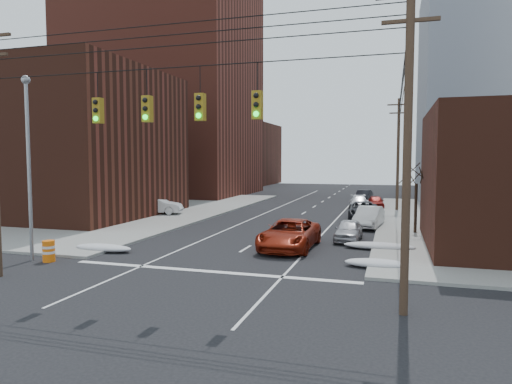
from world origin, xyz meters
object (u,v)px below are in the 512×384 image
Objects in this scene: parked_car_a at (349,230)px; parked_car_b at (369,217)px; parked_car_f at (364,196)px; red_pickup at (290,234)px; lot_car_c at (70,207)px; lot_car_b at (159,205)px; lot_car_d at (134,202)px; construction_barrel at (49,251)px; parked_car_e at (376,202)px; lot_car_a at (157,206)px; parked_car_c at (364,211)px; parked_car_d at (359,203)px.

parked_car_b is at bearing 82.05° from parked_car_a.
red_pickup is at bearing -89.21° from parked_car_f.
lot_car_c is at bearing 159.64° from red_pickup.
lot_car_d is (-3.22, 0.87, 0.04)m from lot_car_b.
red_pickup is at bearing -106.02° from lot_car_b.
parked_car_a reaches higher than construction_barrel.
parked_car_a is at bearing -91.98° from parked_car_b.
parked_car_e is (3.98, 23.55, -0.19)m from red_pickup.
lot_car_a reaches higher than parked_car_a.
parked_car_e is at bearing -67.75° from lot_car_d.
red_pickup is 1.28× the size of lot_car_b.
lot_car_b is 1.16× the size of lot_car_d.
parked_car_e is at bearing -38.28° from lot_car_b.
lot_car_a is at bearing -47.83° from lot_car_c.
parked_car_c is 1.35× the size of lot_car_d.
parked_car_e is (1.60, 1.52, -0.03)m from parked_car_d.
lot_car_c reaches higher than parked_car_d.
parked_car_b is 12.47m from parked_car_d.
lot_car_c is at bearing 97.28° from lot_car_a.
red_pickup is at bearing -89.61° from lot_car_c.
parked_car_a is 0.84× the size of lot_car_a.
lot_car_d is (-22.91, 4.51, 0.06)m from parked_car_b.
parked_car_b reaches higher than parked_car_c.
lot_car_a is 1.13× the size of lot_car_d.
lot_car_a is 18.66m from construction_barrel.
lot_car_d is (-22.91, -9.38, 0.20)m from parked_car_e.
lot_car_b is at bearing -32.99° from lot_car_c.
parked_car_f is at bearing 101.52° from parked_car_b.
parked_car_f reaches higher than parked_car_d.
lot_car_a reaches higher than lot_car_d.
lot_car_d reaches higher than lot_car_c.
lot_car_d is at bearing 42.73° from lot_car_a.
parked_car_f is (-1.60, 6.11, 0.07)m from parked_car_e.
parked_car_e is at bearing 63.83° from construction_barrel.
construction_barrel is (-14.24, -20.87, -0.21)m from parked_car_c.
construction_barrel is at bearing -122.13° from lot_car_c.
lot_car_c is at bearing 125.84° from construction_barrel.
parked_car_a is 25.72m from lot_car_c.
parked_car_b is 20.07m from parked_car_f.
lot_car_c is (-6.45, -4.51, -0.00)m from lot_car_b.
parked_car_a is at bearing -94.27° from parked_car_d.
lot_car_b is (-19.03, -0.79, 0.04)m from parked_car_c.
red_pickup reaches higher than lot_car_d.
parked_car_a is at bearing -93.20° from lot_car_b.
parked_car_c is 1.17× the size of lot_car_b.
parked_car_a is 18.46m from parked_car_d.
lot_car_a is 4.84m from lot_car_d.
parked_car_f is (-0.94, 15.57, -0.04)m from parked_car_c.
lot_car_b reaches higher than parked_car_d.
parked_car_d reaches higher than construction_barrel.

